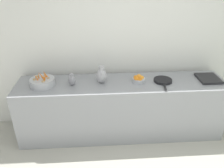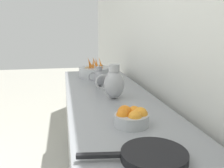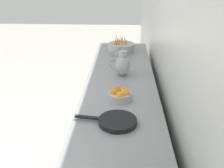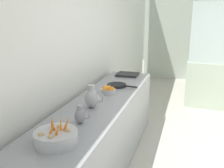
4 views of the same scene
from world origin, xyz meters
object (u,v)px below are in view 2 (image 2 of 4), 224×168
Objects in this scene: vegetable_colander at (95,72)px; orange_bowl at (132,117)px; metal_pitcher_tall at (114,83)px; metal_pitcher_short at (99,77)px; skillet_on_counter at (153,155)px.

orange_bowl is (-0.02, 1.36, -0.01)m from vegetable_colander.
vegetable_colander is 0.83m from metal_pitcher_tall.
orange_bowl is at bearing 92.22° from metal_pitcher_short.
orange_bowl is at bearing 88.62° from metal_pitcher_tall.
metal_pitcher_tall reaches higher than metal_pitcher_short.
metal_pitcher_tall is 1.45× the size of metal_pitcher_short.
skillet_on_counter is at bearing 90.14° from vegetable_colander.
metal_pitcher_short is at bearing 87.33° from vegetable_colander.
metal_pitcher_tall is (-0.03, 0.83, 0.06)m from vegetable_colander.
metal_pitcher_tall is at bearing -91.38° from orange_bowl.
metal_pitcher_short reaches higher than orange_bowl.
orange_bowl is 0.72× the size of metal_pitcher_tall.
orange_bowl is at bearing 90.73° from vegetable_colander.
skillet_on_counter is at bearing 91.03° from metal_pitcher_short.
skillet_on_counter is at bearing 88.32° from metal_pitcher_tall.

